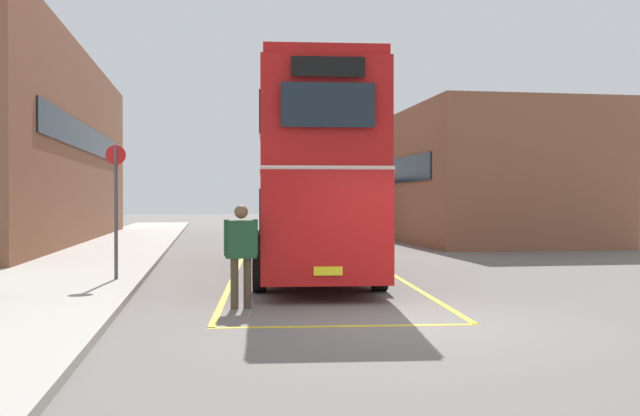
# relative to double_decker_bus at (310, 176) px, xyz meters

# --- Properties ---
(ground_plane) EXTENTS (135.60, 135.60, 0.00)m
(ground_plane) POSITION_rel_double_decker_bus_xyz_m (0.47, 7.22, -2.51)
(ground_plane) COLOR #66605B
(sidewalk_left) EXTENTS (4.00, 57.60, 0.14)m
(sidewalk_left) POSITION_rel_double_decker_bus_xyz_m (-6.03, 9.62, -2.44)
(sidewalk_left) COLOR #A39E93
(sidewalk_left) RESTS_ON ground
(brick_building_left) EXTENTS (5.82, 24.69, 8.14)m
(brick_building_left) POSITION_rel_double_decker_bus_xyz_m (-10.51, 13.83, 1.56)
(brick_building_left) COLOR brown
(brick_building_left) RESTS_ON ground
(depot_building_right) EXTENTS (7.71, 14.39, 5.86)m
(depot_building_right) POSITION_rel_double_decker_bus_xyz_m (9.79, 14.00, 0.42)
(depot_building_right) COLOR brown
(depot_building_right) RESTS_ON ground
(double_decker_bus) EXTENTS (3.39, 10.73, 4.75)m
(double_decker_bus) POSITION_rel_double_decker_bus_xyz_m (0.00, 0.00, 0.00)
(double_decker_bus) COLOR black
(double_decker_bus) RESTS_ON ground
(single_deck_bus) EXTENTS (3.39, 8.88, 3.02)m
(single_deck_bus) POSITION_rel_double_decker_bus_xyz_m (3.79, 20.44, -0.87)
(single_deck_bus) COLOR black
(single_deck_bus) RESTS_ON ground
(pedestrian_boarding) EXTENTS (0.60, 0.31, 1.81)m
(pedestrian_boarding) POSITION_rel_double_decker_bus_xyz_m (-1.99, -5.32, -1.45)
(pedestrian_boarding) COLOR #473828
(pedestrian_boarding) RESTS_ON ground
(bus_stop_sign) EXTENTS (0.44, 0.08, 2.98)m
(bus_stop_sign) POSITION_rel_double_decker_bus_xyz_m (-4.58, -1.52, -0.60)
(bus_stop_sign) COLOR #4C4C51
(bus_stop_sign) RESTS_ON sidewalk_left
(bay_marking_yellow) EXTENTS (5.17, 12.90, 0.01)m
(bay_marking_yellow) POSITION_rel_double_decker_bus_xyz_m (-0.07, -1.94, -2.51)
(bay_marking_yellow) COLOR gold
(bay_marking_yellow) RESTS_ON ground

